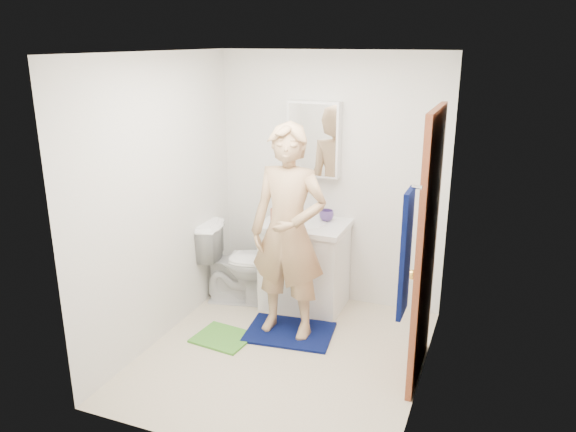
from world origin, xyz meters
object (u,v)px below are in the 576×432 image
object	(u,v)px
medicine_cabinet	(314,139)
man	(288,233)
toilet	(241,263)
vanity_cabinet	(305,267)
toothbrush_cup	(327,216)
towel	(406,254)
soap_dispenser	(276,212)

from	to	relation	value
medicine_cabinet	man	world-z (taller)	medicine_cabinet
toilet	medicine_cabinet	bearing A→B (deg)	-73.28
vanity_cabinet	medicine_cabinet	world-z (taller)	medicine_cabinet
toothbrush_cup	towel	bearing A→B (deg)	-57.85
towel	soap_dispenser	size ratio (longest dim) A/B	4.37
toilet	man	distance (m)	0.96
medicine_cabinet	soap_dispenser	bearing A→B (deg)	-134.55
medicine_cabinet	man	xyz separation A→B (m)	(0.05, -0.79, -0.66)
vanity_cabinet	soap_dispenser	bearing A→B (deg)	-169.55
towel	toilet	world-z (taller)	towel
vanity_cabinet	toothbrush_cup	world-z (taller)	toothbrush_cup
toilet	man	xyz separation A→B (m)	(0.66, -0.43, 0.54)
vanity_cabinet	soap_dispenser	xyz separation A→B (m)	(-0.27, -0.05, 0.54)
man	soap_dispenser	bearing A→B (deg)	124.15
toilet	soap_dispenser	world-z (taller)	soap_dispenser
toilet	toothbrush_cup	bearing A→B (deg)	-85.42
soap_dispenser	toothbrush_cup	world-z (taller)	soap_dispenser
toilet	soap_dispenser	distance (m)	0.64
medicine_cabinet	soap_dispenser	world-z (taller)	medicine_cabinet
vanity_cabinet	towel	distance (m)	2.08
vanity_cabinet	soap_dispenser	world-z (taller)	soap_dispenser
towel	toothbrush_cup	size ratio (longest dim) A/B	5.98
towel	man	distance (m)	1.49
toilet	toothbrush_cup	distance (m)	0.96
toothbrush_cup	man	xyz separation A→B (m)	(-0.12, -0.68, 0.04)
vanity_cabinet	medicine_cabinet	bearing A→B (deg)	90.00
towel	soap_dispenser	distance (m)	2.06
vanity_cabinet	toilet	bearing A→B (deg)	-168.31
medicine_cabinet	toothbrush_cup	xyz separation A→B (m)	(0.17, -0.10, -0.70)
vanity_cabinet	medicine_cabinet	size ratio (longest dim) A/B	1.14
toilet	soap_dispenser	bearing A→B (deg)	-90.51
towel	soap_dispenser	bearing A→B (deg)	135.31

